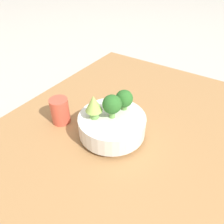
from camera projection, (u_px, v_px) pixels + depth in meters
ground_plane at (121, 143)px, 0.78m from camera, size 6.00×6.00×0.00m
table at (122, 138)px, 0.77m from camera, size 1.13×0.84×0.05m
bowl at (112, 125)px, 0.72m from camera, size 0.22×0.22×0.08m
broccoli_floret_left at (124, 99)px, 0.71m from camera, size 0.06×0.06×0.07m
broccoli_floret_center at (112, 105)px, 0.67m from camera, size 0.06×0.06×0.08m
romanesco_piece_near at (94, 105)px, 0.67m from camera, size 0.05×0.05×0.08m
cup at (60, 111)px, 0.77m from camera, size 0.06×0.06×0.10m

